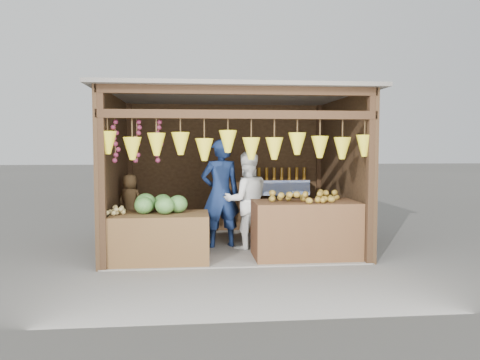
{
  "coord_description": "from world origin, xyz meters",
  "views": [
    {
      "loc": [
        -0.65,
        -8.09,
        1.74
      ],
      "look_at": [
        0.13,
        -0.1,
        1.17
      ],
      "focal_mm": 35.0,
      "sensor_mm": 36.0,
      "label": 1
    }
  ],
  "objects_px": {
    "man_standing": "(220,193)",
    "woman_standing": "(247,201)",
    "counter_right": "(305,230)",
    "counter_left": "(160,238)",
    "vendor_seated": "(130,202)"
  },
  "relations": [
    {
      "from": "counter_right",
      "to": "man_standing",
      "type": "bearing_deg",
      "value": 144.8
    },
    {
      "from": "woman_standing",
      "to": "vendor_seated",
      "type": "bearing_deg",
      "value": -18.86
    },
    {
      "from": "counter_right",
      "to": "man_standing",
      "type": "distance_m",
      "value": 1.63
    },
    {
      "from": "man_standing",
      "to": "woman_standing",
      "type": "relative_size",
      "value": 1.14
    },
    {
      "from": "counter_right",
      "to": "woman_standing",
      "type": "xyz_separation_m",
      "value": [
        -0.83,
        0.76,
        0.38
      ]
    },
    {
      "from": "counter_left",
      "to": "vendor_seated",
      "type": "relative_size",
      "value": 1.5
    },
    {
      "from": "counter_right",
      "to": "man_standing",
      "type": "xyz_separation_m",
      "value": [
        -1.27,
        0.9,
        0.49
      ]
    },
    {
      "from": "counter_left",
      "to": "counter_right",
      "type": "height_order",
      "value": "counter_right"
    },
    {
      "from": "counter_right",
      "to": "man_standing",
      "type": "relative_size",
      "value": 0.86
    },
    {
      "from": "counter_right",
      "to": "woman_standing",
      "type": "relative_size",
      "value": 0.97
    },
    {
      "from": "woman_standing",
      "to": "vendor_seated",
      "type": "relative_size",
      "value": 1.72
    },
    {
      "from": "vendor_seated",
      "to": "counter_left",
      "type": "bearing_deg",
      "value": 141.97
    },
    {
      "from": "counter_right",
      "to": "vendor_seated",
      "type": "bearing_deg",
      "value": 158.85
    },
    {
      "from": "man_standing",
      "to": "counter_left",
      "type": "bearing_deg",
      "value": 31.36
    },
    {
      "from": "man_standing",
      "to": "woman_standing",
      "type": "bearing_deg",
      "value": 148.98
    }
  ]
}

